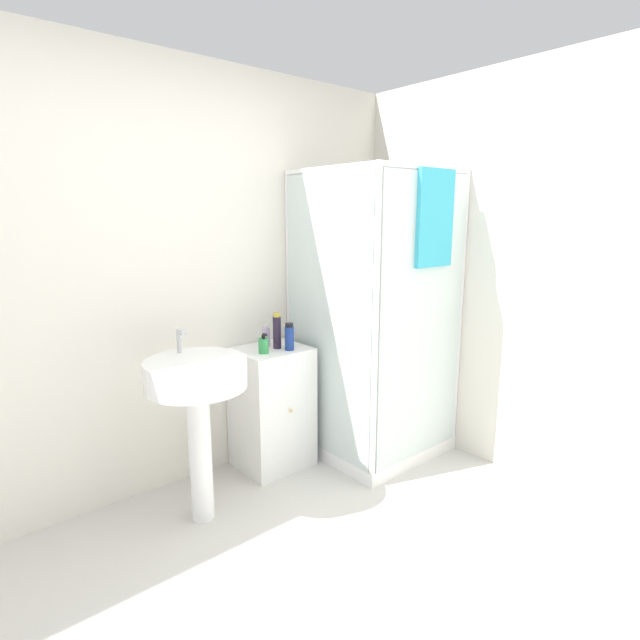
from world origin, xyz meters
TOP-DOWN VIEW (x-y plane):
  - wall_back at (0.00, 1.70)m, footprint 6.40×0.06m
  - wall_right at (1.70, 0.00)m, footprint 0.06×6.40m
  - shower_enclosure at (1.19, 1.17)m, footprint 0.85×0.88m
  - vanity_cabinet at (0.55, 1.47)m, footprint 0.44×0.41m
  - sink at (-0.09, 1.22)m, footprint 0.52×0.52m
  - soap_dispenser at (0.45, 1.40)m, footprint 0.06×0.06m
  - shampoo_bottle_tall_black at (0.58, 1.44)m, footprint 0.05×0.05m
  - shampoo_bottle_blue at (0.61, 1.36)m, footprint 0.06×0.06m
  - lotion_bottle_white at (0.56, 1.54)m, footprint 0.05×0.05m

SIDE VIEW (x-z plane):
  - vanity_cabinet at x=0.55m, z-range 0.00..0.80m
  - shower_enclosure at x=1.19m, z-range -0.43..1.48m
  - sink at x=-0.09m, z-range 0.21..1.24m
  - soap_dispenser at x=0.45m, z-range 0.78..0.91m
  - lotion_bottle_white at x=0.56m, z-range 0.78..0.93m
  - shampoo_bottle_blue at x=0.61m, z-range 0.79..0.96m
  - shampoo_bottle_tall_black at x=0.58m, z-range 0.79..1.02m
  - wall_back at x=0.00m, z-range 0.00..2.50m
  - wall_right at x=1.70m, z-range 0.00..2.50m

